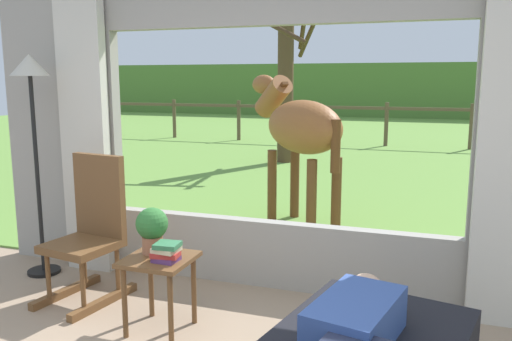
{
  "coord_description": "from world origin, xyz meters",
  "views": [
    {
      "loc": [
        1.21,
        -1.7,
        1.7
      ],
      "look_at": [
        0.0,
        1.8,
        1.05
      ],
      "focal_mm": 36.83,
      "sensor_mm": 36.0,
      "label": 1
    }
  ],
  "objects_px": {
    "side_table": "(159,271)",
    "potted_plant": "(152,227)",
    "reclining_person": "(349,341)",
    "floor_lamp_left": "(32,98)",
    "pasture_tree": "(286,79)",
    "rocking_chair": "(91,229)",
    "horse": "(299,128)",
    "book_stack": "(166,252)"
  },
  "relations": [
    {
      "from": "reclining_person",
      "to": "floor_lamp_left",
      "type": "distance_m",
      "value": 3.36
    },
    {
      "from": "book_stack",
      "to": "floor_lamp_left",
      "type": "bearing_deg",
      "value": 157.33
    },
    {
      "from": "side_table",
      "to": "pasture_tree",
      "type": "height_order",
      "value": "pasture_tree"
    },
    {
      "from": "side_table",
      "to": "book_stack",
      "type": "relative_size",
      "value": 2.7
    },
    {
      "from": "reclining_person",
      "to": "horse",
      "type": "relative_size",
      "value": 0.83
    },
    {
      "from": "floor_lamp_left",
      "to": "side_table",
      "type": "bearing_deg",
      "value": -22.09
    },
    {
      "from": "side_table",
      "to": "floor_lamp_left",
      "type": "bearing_deg",
      "value": 157.91
    },
    {
      "from": "floor_lamp_left",
      "to": "pasture_tree",
      "type": "xyz_separation_m",
      "value": [
        0.33,
        6.69,
        0.16
      ]
    },
    {
      "from": "reclining_person",
      "to": "book_stack",
      "type": "height_order",
      "value": "book_stack"
    },
    {
      "from": "book_stack",
      "to": "floor_lamp_left",
      "type": "relative_size",
      "value": 0.1
    },
    {
      "from": "floor_lamp_left",
      "to": "horse",
      "type": "xyz_separation_m",
      "value": [
        1.76,
        2.18,
        -0.38
      ]
    },
    {
      "from": "side_table",
      "to": "book_stack",
      "type": "height_order",
      "value": "book_stack"
    },
    {
      "from": "reclining_person",
      "to": "floor_lamp_left",
      "type": "relative_size",
      "value": 0.75
    },
    {
      "from": "reclining_person",
      "to": "rocking_chair",
      "type": "bearing_deg",
      "value": 165.95
    },
    {
      "from": "horse",
      "to": "reclining_person",
      "type": "bearing_deg",
      "value": -119.2
    },
    {
      "from": "reclining_person",
      "to": "book_stack",
      "type": "xyz_separation_m",
      "value": [
        -1.3,
        0.67,
        0.06
      ]
    },
    {
      "from": "horse",
      "to": "pasture_tree",
      "type": "xyz_separation_m",
      "value": [
        -1.43,
        4.51,
        0.54
      ]
    },
    {
      "from": "pasture_tree",
      "to": "potted_plant",
      "type": "bearing_deg",
      "value": -81.31
    },
    {
      "from": "floor_lamp_left",
      "to": "reclining_person",
      "type": "bearing_deg",
      "value": -24.81
    },
    {
      "from": "rocking_chair",
      "to": "side_table",
      "type": "distance_m",
      "value": 0.87
    },
    {
      "from": "book_stack",
      "to": "horse",
      "type": "height_order",
      "value": "horse"
    },
    {
      "from": "book_stack",
      "to": "horse",
      "type": "bearing_deg",
      "value": 86.86
    },
    {
      "from": "reclining_person",
      "to": "pasture_tree",
      "type": "relative_size",
      "value": 0.44
    },
    {
      "from": "book_stack",
      "to": "pasture_tree",
      "type": "distance_m",
      "value": 7.55
    },
    {
      "from": "rocking_chair",
      "to": "horse",
      "type": "height_order",
      "value": "horse"
    },
    {
      "from": "potted_plant",
      "to": "floor_lamp_left",
      "type": "relative_size",
      "value": 0.17
    },
    {
      "from": "potted_plant",
      "to": "pasture_tree",
      "type": "distance_m",
      "value": 7.4
    },
    {
      "from": "potted_plant",
      "to": "horse",
      "type": "distance_m",
      "value": 2.79
    },
    {
      "from": "rocking_chair",
      "to": "floor_lamp_left",
      "type": "distance_m",
      "value": 1.26
    },
    {
      "from": "side_table",
      "to": "horse",
      "type": "bearing_deg",
      "value": 85.0
    },
    {
      "from": "book_stack",
      "to": "pasture_tree",
      "type": "height_order",
      "value": "pasture_tree"
    },
    {
      "from": "side_table",
      "to": "potted_plant",
      "type": "bearing_deg",
      "value": 143.13
    },
    {
      "from": "rocking_chair",
      "to": "floor_lamp_left",
      "type": "xyz_separation_m",
      "value": [
        -0.73,
        0.27,
        0.99
      ]
    },
    {
      "from": "side_table",
      "to": "potted_plant",
      "type": "distance_m",
      "value": 0.29
    },
    {
      "from": "book_stack",
      "to": "floor_lamp_left",
      "type": "distance_m",
      "value": 1.98
    },
    {
      "from": "reclining_person",
      "to": "horse",
      "type": "distance_m",
      "value": 3.76
    },
    {
      "from": "horse",
      "to": "pasture_tree",
      "type": "relative_size",
      "value": 0.54
    },
    {
      "from": "reclining_person",
      "to": "potted_plant",
      "type": "relative_size",
      "value": 4.47
    },
    {
      "from": "floor_lamp_left",
      "to": "pasture_tree",
      "type": "relative_size",
      "value": 0.59
    },
    {
      "from": "pasture_tree",
      "to": "rocking_chair",
      "type": "bearing_deg",
      "value": -86.71
    },
    {
      "from": "potted_plant",
      "to": "book_stack",
      "type": "height_order",
      "value": "potted_plant"
    },
    {
      "from": "potted_plant",
      "to": "pasture_tree",
      "type": "xyz_separation_m",
      "value": [
        -1.11,
        7.25,
        1.0
      ]
    }
  ]
}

